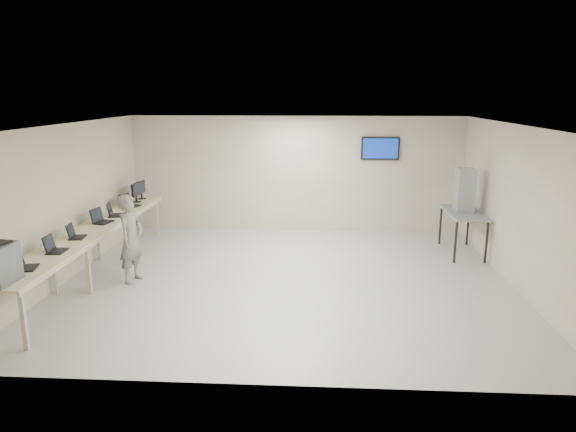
{
  "coord_description": "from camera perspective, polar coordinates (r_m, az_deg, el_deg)",
  "views": [
    {
      "loc": [
        0.54,
        -8.85,
        3.34
      ],
      "look_at": [
        0.0,
        0.2,
        1.15
      ],
      "focal_mm": 32.0,
      "sensor_mm": 36.0,
      "label": 1
    }
  ],
  "objects": [
    {
      "name": "monitor_near",
      "position": [
        12.17,
        -16.55,
        2.73
      ],
      "size": [
        0.2,
        0.45,
        0.44
      ],
      "color": "black",
      "rests_on": "workbench"
    },
    {
      "name": "laptop_4",
      "position": [
        10.98,
        -18.85,
        0.37
      ],
      "size": [
        0.34,
        0.39,
        0.27
      ],
      "rotation": [
        0.0,
        0.0,
        0.19
      ],
      "color": "black",
      "rests_on": "workbench"
    },
    {
      "name": "room",
      "position": [
        9.13,
        0.15,
        1.38
      ],
      "size": [
        8.01,
        7.01,
        2.81
      ],
      "color": "#BABCB4",
      "rests_on": "ground"
    },
    {
      "name": "monitor_far",
      "position": [
        12.51,
        -15.99,
        2.97
      ],
      "size": [
        0.19,
        0.42,
        0.42
      ],
      "color": "black",
      "rests_on": "workbench"
    },
    {
      "name": "soldier",
      "position": [
        9.57,
        -17.04,
        -2.43
      ],
      "size": [
        0.48,
        0.64,
        1.6
      ],
      "primitive_type": "imported",
      "rotation": [
        0.0,
        0.0,
        1.39
      ],
      "color": "slate",
      "rests_on": "ground"
    },
    {
      "name": "storage_bins",
      "position": [
        11.26,
        19.04,
        2.74
      ],
      "size": [
        0.35,
        0.39,
        0.92
      ],
      "color": "#A8ABAE",
      "rests_on": "side_table"
    },
    {
      "name": "laptop_1",
      "position": [
        8.86,
        -24.59,
        -3.22
      ],
      "size": [
        0.29,
        0.35,
        0.27
      ],
      "rotation": [
        0.0,
        0.0,
        0.05
      ],
      "color": "black",
      "rests_on": "workbench"
    },
    {
      "name": "laptop_2",
      "position": [
        9.55,
        -22.62,
        -1.88
      ],
      "size": [
        0.3,
        0.35,
        0.25
      ],
      "rotation": [
        0.0,
        0.0,
        0.12
      ],
      "color": "black",
      "rests_on": "workbench"
    },
    {
      "name": "side_table",
      "position": [
        11.37,
        18.93,
        0.11
      ],
      "size": [
        0.71,
        1.52,
        0.91
      ],
      "color": "gray",
      "rests_on": "ground"
    },
    {
      "name": "laptop_5",
      "position": [
        11.75,
        -17.28,
        1.34
      ],
      "size": [
        0.4,
        0.44,
        0.29
      ],
      "rotation": [
        0.0,
        0.0,
        -0.28
      ],
      "color": "black",
      "rests_on": "workbench"
    },
    {
      "name": "laptop_3",
      "position": [
        10.48,
        -20.1,
        -0.32
      ],
      "size": [
        0.37,
        0.41,
        0.28
      ],
      "rotation": [
        0.0,
        0.0,
        -0.22
      ],
      "color": "black",
      "rests_on": "workbench"
    },
    {
      "name": "laptop_0",
      "position": [
        8.22,
        -27.3,
        -4.76
      ],
      "size": [
        0.35,
        0.38,
        0.26
      ],
      "rotation": [
        0.0,
        0.0,
        0.23
      ],
      "color": "black",
      "rests_on": "workbench"
    },
    {
      "name": "workbench",
      "position": [
        10.08,
        -20.88,
        -1.77
      ],
      "size": [
        0.76,
        6.0,
        0.9
      ],
      "color": "beige",
      "rests_on": "ground"
    }
  ]
}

